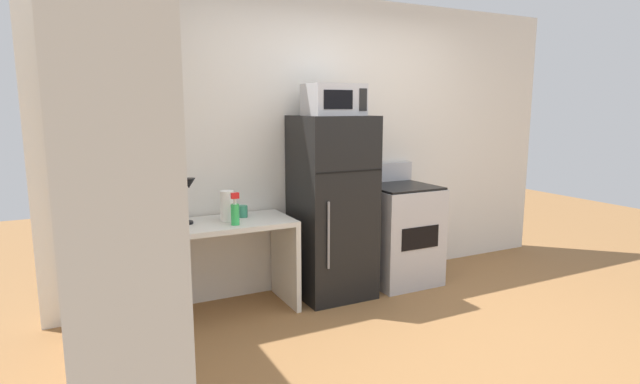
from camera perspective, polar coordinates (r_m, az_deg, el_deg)
ground_plane at (r=3.67m, az=14.96°, el=-17.16°), size 12.00×12.00×0.00m
wall_back_white at (r=4.69m, az=1.70°, el=5.52°), size 5.00×0.10×2.60m
wall_left_brick at (r=2.44m, az=-25.71°, el=0.73°), size 0.10×4.00×2.60m
desk at (r=4.07m, az=-10.76°, el=-6.52°), size 1.08×0.56×0.75m
desk_lamp at (r=3.94m, az=-14.74°, el=-0.12°), size 0.14×0.12×0.35m
coffee_mug at (r=4.14m, az=-8.76°, el=-2.18°), size 0.08×0.08×0.09m
paper_towel_roll at (r=4.00m, az=-10.46°, el=-1.56°), size 0.11×0.11×0.24m
spray_bottle at (r=3.86m, az=-9.60°, el=-2.26°), size 0.06×0.06×0.25m
refrigerator at (r=4.34m, az=1.37°, el=-1.73°), size 0.62×0.62×1.56m
microwave at (r=4.23m, az=1.56°, el=10.41°), size 0.46×0.35×0.26m
oven_range at (r=4.78m, az=9.03°, el=-4.65°), size 0.62×0.61×1.10m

